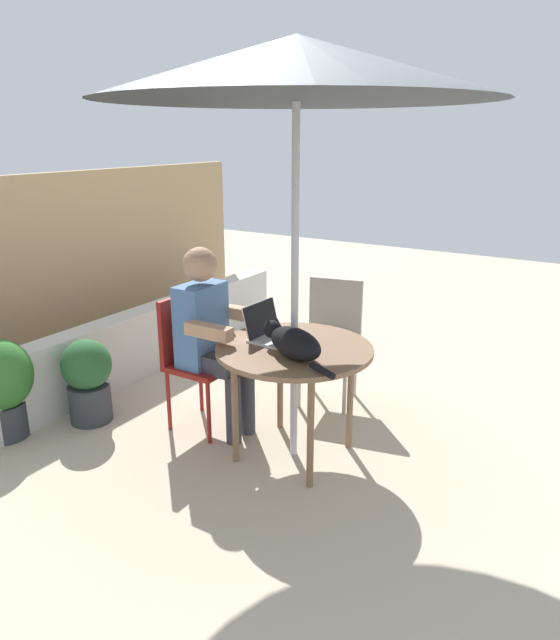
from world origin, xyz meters
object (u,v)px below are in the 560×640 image
chair_empty (332,330)px  potted_plant_by_chair (0,383)px  chair_occupied (193,350)px  laptop (268,328)px  patio_umbrella (297,69)px  cat (293,342)px  patio_table (294,357)px  person_seated (210,331)px  potted_plant_near_fence (88,378)px

chair_empty → potted_plant_by_chair: 2.28m
chair_occupied → potted_plant_by_chair: size_ratio=1.33×
laptop → potted_plant_by_chair: laptop is taller
patio_umbrella → chair_empty: patio_umbrella is taller
cat → laptop: bearing=56.6°
chair_empty → chair_occupied: bearing=145.4°
patio_table → patio_umbrella: (0.00, 0.00, 1.59)m
chair_empty → person_seated: bearing=153.0°
patio_umbrella → person_seated: (0.00, 0.63, -1.54)m
chair_occupied → potted_plant_near_fence: size_ratio=1.52×
patio_table → potted_plant_near_fence: (-0.36, 1.44, -0.33)m
chair_occupied → potted_plant_by_chair: bearing=130.7°
chair_empty → patio_table: bearing=-167.9°
patio_umbrella → cat: (-0.14, -0.07, -1.44)m
patio_table → cat: cat is taller
person_seated → laptop: (0.05, -0.41, 0.07)m
laptop → cat: laptop is taller
patio_umbrella → chair_empty: size_ratio=2.65×
patio_table → potted_plant_by_chair: (-0.81, 1.73, -0.26)m
cat → patio_table: bearing=26.7°
person_seated → potted_plant_near_fence: bearing=113.9°
chair_occupied → laptop: laptop is taller
cat → potted_plant_by_chair: bearing=110.5°
chair_empty → cat: chair_empty is taller
person_seated → laptop: person_seated is taller
patio_table → chair_occupied: 0.80m
chair_occupied → laptop: size_ratio=2.90×
patio_umbrella → potted_plant_by_chair: size_ratio=3.54×
patio_table → patio_umbrella: 1.59m
patio_umbrella → chair_empty: bearing=12.1°
potted_plant_by_chair → patio_table: bearing=-64.9°
patio_table → person_seated: 0.63m
laptop → cat: (-0.19, -0.29, 0.02)m
chair_occupied → laptop: (0.05, -0.57, 0.24)m
person_seated → potted_plant_near_fence: person_seated is taller
patio_table → person_seated: size_ratio=0.75×
person_seated → cat: (-0.14, -0.70, 0.09)m
laptop → chair_occupied: bearing=95.3°
potted_plant_by_chair → cat: bearing=-69.5°
laptop → potted_plant_near_fence: 1.36m
laptop → potted_plant_near_fence: laptop is taller
patio_table → chair_occupied: (0.00, 0.79, -0.11)m
chair_occupied → cat: (-0.14, -0.86, 0.26)m
patio_table → person_seated: bearing=90.0°
patio_table → chair_occupied: chair_occupied is taller
laptop → potted_plant_near_fence: (-0.41, 1.21, -0.46)m
potted_plant_near_fence → patio_table: bearing=-76.1°
chair_empty → person_seated: 0.99m
person_seated → cat: person_seated is taller
cat → potted_plant_near_fence: bearing=98.3°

